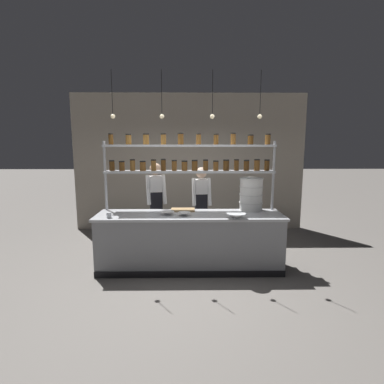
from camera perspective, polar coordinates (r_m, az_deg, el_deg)
The scene contains 13 objects.
ground_plane at distance 5.14m, azimuth -0.41°, elevation -14.24°, with size 40.00×40.00×0.00m, color slate.
back_wall at distance 7.12m, azimuth -0.54°, elevation 5.56°, with size 5.41×0.12×3.19m, color #9E9384.
prep_counter at distance 4.97m, azimuth -0.42°, elevation -9.38°, with size 3.01×0.76×0.92m.
spice_shelf_unit at distance 5.06m, azimuth -0.44°, elevation 5.93°, with size 2.89×0.28×2.22m.
chef_left at distance 5.58m, azimuth -6.85°, elevation -1.86°, with size 0.41×0.33×1.70m.
chef_center at distance 5.68m, azimuth 1.76°, elevation -2.24°, with size 0.38×0.30×1.61m.
container_stack at distance 5.18m, azimuth 11.19°, elevation -0.40°, with size 0.40×0.40×0.55m.
cutting_board at distance 5.10m, azimuth -1.75°, elevation -3.41°, with size 0.40×0.26×0.02m.
prep_bowl_near_left at distance 4.60m, azimuth 8.40°, elevation -4.52°, with size 0.30×0.30×0.08m.
prep_bowl_center_front at distance 4.79m, azimuth -4.65°, elevation -4.05°, with size 0.21×0.21×0.06m.
prep_bowl_center_back at distance 4.72m, azimuth -1.48°, elevation -4.23°, with size 0.20×0.20×0.06m.
serving_cup_front at distance 4.76m, azimuth -15.53°, elevation -4.28°, with size 0.07×0.07×0.09m.
pendant_light_row at distance 4.74m, azimuth -0.99°, elevation 14.65°, with size 2.33×0.07×0.72m.
Camera 1 is at (-0.03, -4.72, 2.04)m, focal length 28.00 mm.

